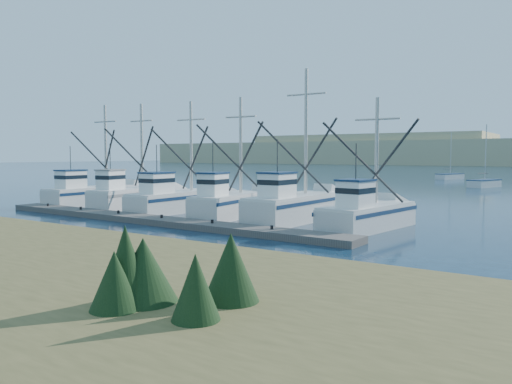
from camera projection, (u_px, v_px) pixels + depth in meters
ground at (218, 257)px, 20.42m from camera, size 500.00×500.00×0.00m
floating_dock at (150, 220)px, 30.75m from camera, size 27.74×2.69×0.37m
trawler_fleet at (200, 201)px, 34.88m from camera, size 27.36×8.68×9.67m
sailboat_near at (484, 183)px, 64.36m from camera, size 3.51×5.58×8.10m
sailboat_far at (450, 176)px, 85.12m from camera, size 3.70×6.31×8.10m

